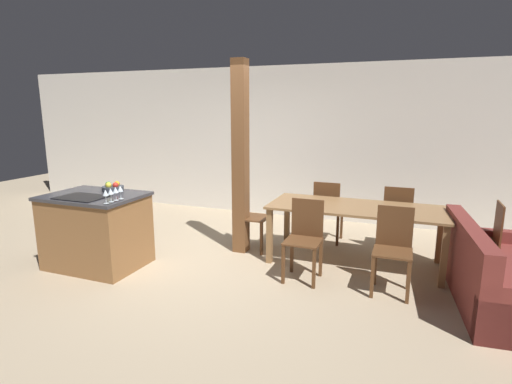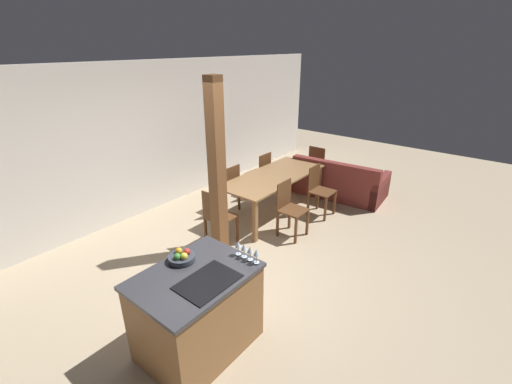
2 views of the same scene
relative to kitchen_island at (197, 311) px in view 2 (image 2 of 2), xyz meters
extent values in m
plane|color=tan|center=(1.26, 0.53, -0.46)|extent=(16.00, 16.00, 0.00)
cube|color=silver|center=(1.26, 3.21, 0.89)|extent=(11.20, 0.08, 2.70)
cube|color=olive|center=(0.00, 0.00, -0.02)|extent=(1.12, 0.82, 0.88)
cube|color=#38383D|center=(0.00, 0.00, 0.44)|extent=(1.16, 0.86, 0.04)
cube|color=black|center=(0.00, -0.19, 0.46)|extent=(0.56, 0.40, 0.01)
cylinder|color=#383D47|center=(0.07, 0.26, 0.49)|extent=(0.27, 0.27, 0.05)
sphere|color=red|center=(0.13, 0.25, 0.54)|extent=(0.07, 0.07, 0.07)
sphere|color=gold|center=(0.09, 0.32, 0.54)|extent=(0.07, 0.07, 0.07)
sphere|color=#3D8E38|center=(0.01, 0.25, 0.54)|extent=(0.07, 0.07, 0.07)
sphere|color=yellow|center=(0.06, 0.20, 0.54)|extent=(0.08, 0.08, 0.08)
cylinder|color=silver|center=(0.51, -0.36, 0.47)|extent=(0.06, 0.06, 0.00)
cylinder|color=silver|center=(0.51, -0.36, 0.51)|extent=(0.01, 0.01, 0.08)
cone|color=silver|center=(0.51, -0.36, 0.59)|extent=(0.07, 0.07, 0.07)
cylinder|color=silver|center=(0.51, -0.28, 0.47)|extent=(0.06, 0.06, 0.00)
cylinder|color=silver|center=(0.51, -0.28, 0.51)|extent=(0.01, 0.01, 0.08)
cone|color=silver|center=(0.51, -0.28, 0.59)|extent=(0.07, 0.07, 0.07)
cylinder|color=silver|center=(0.51, -0.19, 0.47)|extent=(0.06, 0.06, 0.00)
cylinder|color=silver|center=(0.51, -0.19, 0.51)|extent=(0.01, 0.01, 0.08)
cone|color=silver|center=(0.51, -0.19, 0.59)|extent=(0.07, 0.07, 0.07)
cylinder|color=silver|center=(0.51, -0.11, 0.47)|extent=(0.06, 0.06, 0.00)
cylinder|color=silver|center=(0.51, -0.11, 0.51)|extent=(0.01, 0.01, 0.08)
cone|color=silver|center=(0.51, -0.11, 0.59)|extent=(0.07, 0.07, 0.07)
cube|color=olive|center=(3.01, 1.25, 0.27)|extent=(2.17, 0.91, 0.03)
cube|color=olive|center=(2.00, 0.86, -0.10)|extent=(0.07, 0.07, 0.72)
cube|color=olive|center=(4.03, 0.86, -0.10)|extent=(0.07, 0.07, 0.72)
cube|color=olive|center=(2.00, 1.64, -0.10)|extent=(0.07, 0.07, 0.72)
cube|color=olive|center=(4.03, 1.64, -0.10)|extent=(0.07, 0.07, 0.72)
cube|color=brown|center=(2.53, 0.50, 0.01)|extent=(0.40, 0.40, 0.02)
cube|color=brown|center=(2.53, 0.69, 0.24)|extent=(0.38, 0.02, 0.45)
cube|color=brown|center=(2.35, 0.32, -0.23)|extent=(0.04, 0.04, 0.46)
cube|color=brown|center=(2.70, 0.32, -0.23)|extent=(0.04, 0.04, 0.46)
cube|color=brown|center=(2.35, 0.67, -0.23)|extent=(0.04, 0.04, 0.46)
cube|color=brown|center=(2.70, 0.67, -0.23)|extent=(0.04, 0.04, 0.46)
cube|color=brown|center=(3.50, 0.50, 0.01)|extent=(0.40, 0.40, 0.02)
cube|color=brown|center=(3.50, 0.69, 0.24)|extent=(0.38, 0.02, 0.45)
cube|color=brown|center=(3.32, 0.32, -0.23)|extent=(0.04, 0.04, 0.46)
cube|color=brown|center=(3.68, 0.32, -0.23)|extent=(0.04, 0.04, 0.46)
cube|color=brown|center=(3.32, 0.67, -0.23)|extent=(0.04, 0.04, 0.46)
cube|color=brown|center=(3.68, 0.67, -0.23)|extent=(0.04, 0.04, 0.46)
cube|color=brown|center=(2.53, 2.01, 0.01)|extent=(0.40, 0.40, 0.02)
cube|color=brown|center=(2.53, 1.82, 0.24)|extent=(0.38, 0.02, 0.45)
cube|color=brown|center=(2.70, 2.18, -0.23)|extent=(0.04, 0.04, 0.46)
cube|color=brown|center=(2.35, 2.18, -0.23)|extent=(0.04, 0.04, 0.46)
cube|color=brown|center=(2.70, 1.83, -0.23)|extent=(0.04, 0.04, 0.46)
cube|color=brown|center=(2.35, 1.83, -0.23)|extent=(0.04, 0.04, 0.46)
cube|color=brown|center=(3.50, 2.01, 0.01)|extent=(0.40, 0.40, 0.02)
cube|color=brown|center=(3.50, 1.82, 0.24)|extent=(0.38, 0.02, 0.45)
cube|color=brown|center=(3.68, 2.18, -0.23)|extent=(0.04, 0.04, 0.46)
cube|color=brown|center=(3.32, 2.18, -0.23)|extent=(0.04, 0.04, 0.46)
cube|color=brown|center=(3.68, 1.83, -0.23)|extent=(0.04, 0.04, 0.46)
cube|color=brown|center=(3.32, 1.83, -0.23)|extent=(0.04, 0.04, 0.46)
cube|color=brown|center=(1.63, 1.25, 0.01)|extent=(0.40, 0.40, 0.02)
cube|color=brown|center=(1.44, 1.25, 0.24)|extent=(0.02, 0.38, 0.45)
cube|color=brown|center=(1.81, 1.08, -0.23)|extent=(0.04, 0.04, 0.46)
cube|color=brown|center=(1.81, 1.43, -0.23)|extent=(0.04, 0.04, 0.46)
cube|color=brown|center=(1.45, 1.08, -0.23)|extent=(0.04, 0.04, 0.46)
cube|color=brown|center=(1.45, 1.43, -0.23)|extent=(0.04, 0.04, 0.46)
cube|color=brown|center=(4.40, 1.25, 0.01)|extent=(0.40, 0.40, 0.02)
cube|color=brown|center=(4.59, 1.25, 0.24)|extent=(0.02, 0.38, 0.45)
cube|color=brown|center=(4.22, 1.43, -0.23)|extent=(0.04, 0.04, 0.46)
cube|color=brown|center=(4.22, 1.08, -0.23)|extent=(0.04, 0.04, 0.46)
cube|color=brown|center=(4.57, 1.43, -0.23)|extent=(0.04, 0.04, 0.46)
cube|color=brown|center=(4.57, 1.08, -0.23)|extent=(0.04, 0.04, 0.46)
cube|color=maroon|center=(4.62, 0.67, -0.26)|extent=(1.11, 1.87, 0.41)
cube|color=maroon|center=(4.22, 0.63, 0.14)|extent=(0.31, 1.81, 0.40)
cube|color=maroon|center=(4.69, -0.16, -0.19)|extent=(0.97, 0.22, 0.55)
cube|color=maroon|center=(4.54, 1.49, -0.19)|extent=(0.97, 0.22, 0.55)
cube|color=brown|center=(1.48, 1.14, 0.83)|extent=(0.19, 0.19, 2.59)
camera|label=1|loc=(3.59, -3.75, 1.50)|focal=28.00mm
camera|label=2|loc=(-1.72, -2.14, 2.48)|focal=24.00mm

